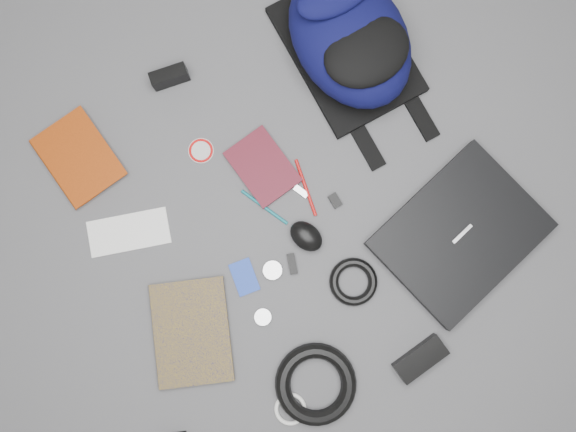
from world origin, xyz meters
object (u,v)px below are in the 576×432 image
dvd_case (263,167)px  laptop (460,234)px  power_brick (420,359)px  textbook_red (52,176)px  mouse (306,236)px  compact_camera (170,77)px  comic_book (154,337)px  backpack (350,38)px

dvd_case → laptop: bearing=-55.4°
power_brick → dvd_case: bearing=93.7°
textbook_red → mouse: mouse is taller
dvd_case → compact_camera: bearing=99.7°
dvd_case → power_brick: size_ratio=1.33×
dvd_case → mouse: (0.01, -0.22, 0.02)m
textbook_red → comic_book: (0.04, -0.51, -0.00)m
textbook_red → dvd_case: 0.56m
backpack → dvd_case: backpack is taller
dvd_case → mouse: size_ratio=1.96×
comic_book → dvd_case: 0.53m
laptop → comic_book: size_ratio=1.48×
mouse → textbook_red: bearing=116.5°
comic_book → mouse: size_ratio=2.86×
backpack → textbook_red: 0.87m
backpack → power_brick: backpack is taller
backpack → mouse: (-0.35, -0.39, -0.07)m
laptop → mouse: 0.41m
compact_camera → power_brick: bearing=-67.5°
power_brick → textbook_red: bearing=118.3°
dvd_case → mouse: mouse is taller
textbook_red → compact_camera: compact_camera is taller
mouse → laptop: bearing=-49.3°
comic_book → power_brick: power_brick is taller
comic_book → dvd_case: (0.47, 0.25, -0.00)m
mouse → power_brick: (0.10, -0.42, -0.01)m
compact_camera → mouse: size_ratio=1.05×
backpack → laptop: bearing=-88.4°
laptop → compact_camera: (-0.47, 0.75, 0.01)m
backpack → textbook_red: backpack is taller
laptop → backpack: bearing=76.8°
textbook_red → dvd_case: (0.50, -0.25, -0.01)m
comic_book → compact_camera: size_ratio=2.72×
textbook_red → compact_camera: (0.40, 0.08, 0.02)m
laptop → textbook_red: bearing=128.5°
textbook_red → comic_book: 0.51m
textbook_red → power_brick: size_ratio=1.63×
compact_camera → laptop: bearing=-47.8°
comic_book → backpack: bearing=49.6°
textbook_red → mouse: size_ratio=2.39×
comic_book → mouse: 0.48m
textbook_red → dvd_case: bearing=-33.0°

